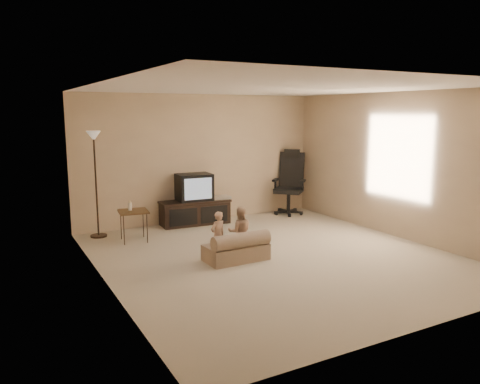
# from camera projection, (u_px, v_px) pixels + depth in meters

# --- Properties ---
(floor) EXTENTS (5.50, 5.50, 0.00)m
(floor) POSITION_uv_depth(u_px,v_px,m) (275.00, 256.00, 7.08)
(floor) COLOR #BDB296
(floor) RESTS_ON ground
(room_shell) EXTENTS (5.50, 5.50, 5.50)m
(room_shell) POSITION_uv_depth(u_px,v_px,m) (276.00, 156.00, 6.82)
(room_shell) COLOR white
(room_shell) RESTS_ON floor
(tv_stand) EXTENTS (1.40, 0.59, 0.99)m
(tv_stand) POSITION_uv_depth(u_px,v_px,m) (195.00, 203.00, 9.06)
(tv_stand) COLOR black
(tv_stand) RESTS_ON floor
(office_chair) EXTENTS (0.89, 0.89, 1.37)m
(office_chair) POSITION_uv_depth(u_px,v_px,m) (290.00, 191.00, 9.99)
(office_chair) COLOR black
(office_chair) RESTS_ON floor
(side_table) EXTENTS (0.53, 0.53, 0.71)m
(side_table) POSITION_uv_depth(u_px,v_px,m) (133.00, 212.00, 7.84)
(side_table) COLOR brown
(side_table) RESTS_ON floor
(floor_lamp) EXTENTS (0.29, 0.29, 1.84)m
(floor_lamp) POSITION_uv_depth(u_px,v_px,m) (95.00, 160.00, 7.97)
(floor_lamp) COLOR black
(floor_lamp) RESTS_ON floor
(child_sofa) EXTENTS (0.92, 0.54, 0.44)m
(child_sofa) POSITION_uv_depth(u_px,v_px,m) (237.00, 249.00, 6.83)
(child_sofa) COLOR tan
(child_sofa) RESTS_ON floor
(toddler_left) EXTENTS (0.30, 0.25, 0.72)m
(toddler_left) POSITION_uv_depth(u_px,v_px,m) (218.00, 235.00, 6.89)
(toddler_left) COLOR tan
(toddler_left) RESTS_ON floor
(toddler_right) EXTENTS (0.42, 0.32, 0.76)m
(toddler_right) POSITION_uv_depth(u_px,v_px,m) (240.00, 232.00, 7.04)
(toddler_right) COLOR tan
(toddler_right) RESTS_ON floor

